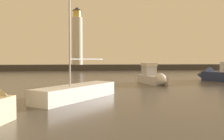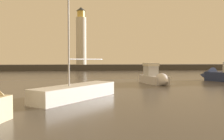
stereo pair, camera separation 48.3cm
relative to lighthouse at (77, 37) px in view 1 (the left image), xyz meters
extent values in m
plane|color=#4C4742|center=(1.71, -33.05, -9.01)|extent=(220.00, 220.00, 0.00)
cube|color=#423F3D|center=(1.71, 0.00, -8.24)|extent=(79.62, 5.68, 1.56)
cylinder|color=silver|center=(0.00, 0.00, -1.00)|extent=(2.81, 2.81, 12.91)
cylinder|color=#F2CC59|center=(0.00, 0.00, 6.35)|extent=(2.11, 2.11, 1.81)
cone|color=#33383D|center=(0.00, 0.00, 7.77)|extent=(2.53, 2.53, 1.03)
cone|color=#1E284C|center=(18.33, -34.08, -8.33)|extent=(3.00, 2.93, 2.31)
cube|color=silver|center=(9.24, -38.30, -8.54)|extent=(2.58, 5.11, 0.95)
cone|color=silver|center=(9.71, -41.15, -8.49)|extent=(1.98, 1.89, 1.74)
cube|color=silver|center=(9.11, -37.53, -7.49)|extent=(1.62, 1.78, 1.16)
cube|color=silver|center=(9.11, -37.53, -6.70)|extent=(1.78, 1.96, 0.41)
cone|color=beige|center=(-3.64, -53.83, -8.36)|extent=(2.53, 2.44, 2.07)
cube|color=white|center=(0.16, -49.04, -8.49)|extent=(6.27, 7.12, 1.04)
cylinder|color=#B7B7BC|center=(-0.32, -49.63, -2.65)|extent=(0.12, 0.12, 10.65)
cylinder|color=#B7B7BC|center=(1.00, -48.00, -6.06)|extent=(2.71, 3.32, 0.09)
camera|label=1|loc=(0.28, -66.90, -6.09)|focal=38.56mm
camera|label=2|loc=(0.76, -66.97, -6.09)|focal=38.56mm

